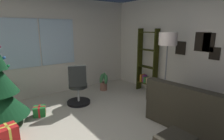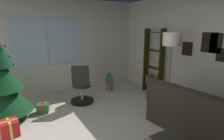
% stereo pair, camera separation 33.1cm
% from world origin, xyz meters
% --- Properties ---
extents(ground_plane, '(4.68, 5.17, 0.10)m').
position_xyz_m(ground_plane, '(0.00, 0.00, -0.05)').
color(ground_plane, '#BDB4A1').
extents(wall_back_with_windows, '(4.68, 0.12, 2.60)m').
position_xyz_m(wall_back_with_windows, '(-0.02, 2.63, 1.31)').
color(wall_back_with_windows, beige).
rests_on(wall_back_with_windows, ground_plane).
extents(wall_right_with_frames, '(0.12, 5.17, 2.60)m').
position_xyz_m(wall_right_with_frames, '(2.39, -0.00, 1.30)').
color(wall_right_with_frames, beige).
rests_on(wall_right_with_frames, ground_plane).
extents(couch, '(1.66, 1.96, 0.84)m').
position_xyz_m(couch, '(1.54, -0.96, 0.30)').
color(couch, '#2C281E').
rests_on(couch, ground_plane).
extents(gift_box_red, '(0.31, 0.30, 0.28)m').
position_xyz_m(gift_box_red, '(-1.43, 0.81, 0.14)').
color(gift_box_red, red).
rests_on(gift_box_red, ground_plane).
extents(gift_box_green, '(0.29, 0.28, 0.21)m').
position_xyz_m(gift_box_green, '(-0.78, 1.44, 0.10)').
color(gift_box_green, '#1E722D').
rests_on(gift_box_green, ground_plane).
extents(office_chair, '(0.56, 0.58, 0.98)m').
position_xyz_m(office_chair, '(0.14, 1.48, 0.38)').
color(office_chair, black).
rests_on(office_chair, ground_plane).
extents(bookshelf, '(0.18, 0.64, 1.79)m').
position_xyz_m(bookshelf, '(2.12, 1.14, 0.79)').
color(bookshelf, black).
rests_on(bookshelf, ground_plane).
extents(floor_lamp, '(0.40, 0.40, 1.71)m').
position_xyz_m(floor_lamp, '(1.73, 0.21, 1.47)').
color(floor_lamp, slate).
rests_on(floor_lamp, ground_plane).
extents(potted_plant, '(0.37, 0.37, 0.54)m').
position_xyz_m(potted_plant, '(1.19, 1.95, 0.24)').
color(potted_plant, brown).
rests_on(potted_plant, ground_plane).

